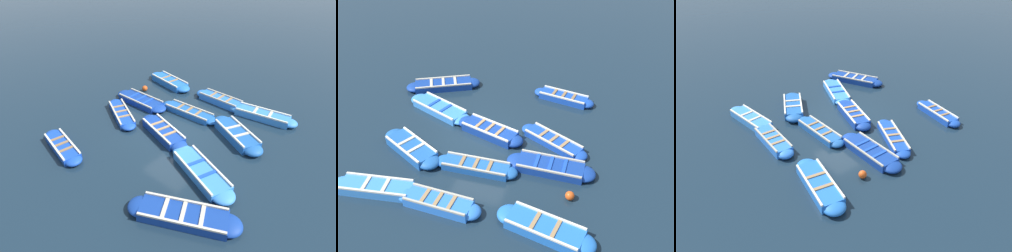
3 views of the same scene
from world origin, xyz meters
TOP-DOWN VIEW (x-y plane):
  - ground_plane at (0.00, 0.00)m, footprint 120.00×120.00m
  - boat_centre at (-0.60, 0.23)m, footprint 1.72×3.49m
  - boat_broadside at (1.76, 0.46)m, footprint 0.90×3.50m
  - boat_bow_out at (-1.62, -2.74)m, footprint 2.17×3.81m
  - boat_far_corner at (4.00, 3.83)m, footprint 1.54×3.72m
  - boat_near_quay at (-0.78, 3.12)m, footprint 2.12×3.39m
  - boat_outer_right at (1.55, -2.56)m, footprint 2.36×3.44m
  - boat_outer_left at (4.02, -0.13)m, footprint 0.91×3.32m
  - boat_tucked at (4.03, -2.71)m, footprint 1.32×3.66m
  - boat_inner_gap at (-3.74, -3.51)m, footprint 2.57×3.90m
  - boat_drifting at (-4.43, 2.88)m, footprint 1.21×3.23m
  - boat_end_of_row at (0.90, 3.35)m, footprint 1.06×3.66m
  - buoy_orange_near at (2.22, 4.37)m, footprint 0.35×0.35m

SIDE VIEW (x-z plane):
  - ground_plane at x=0.00m, z-range 0.00..0.00m
  - boat_near_quay at x=-0.78m, z-range -0.03..0.33m
  - boat_broadside at x=1.76m, z-range -0.03..0.34m
  - boat_bow_out at x=-1.62m, z-range -0.03..0.36m
  - boat_drifting at x=-4.43m, z-range -0.03..0.36m
  - boat_end_of_row at x=0.90m, z-range -0.03..0.38m
  - buoy_orange_near at x=2.22m, z-range 0.00..0.35m
  - boat_inner_gap at x=-3.74m, z-range -0.03..0.38m
  - boat_tucked at x=4.03m, z-range -0.03..0.39m
  - boat_outer_left at x=4.02m, z-range -0.03..0.41m
  - boat_far_corner at x=4.00m, z-range -0.03..0.42m
  - boat_centre at x=-0.60m, z-range -0.03..0.43m
  - boat_outer_right at x=1.55m, z-range -0.03..0.43m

